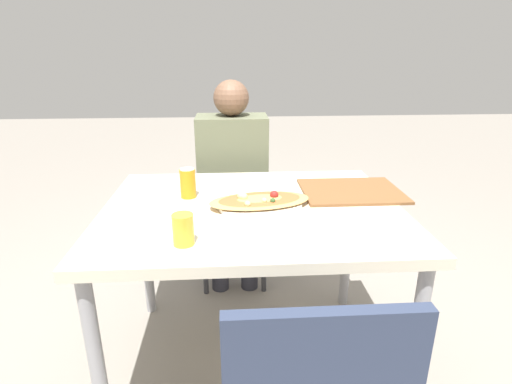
{
  "coord_description": "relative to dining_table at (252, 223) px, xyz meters",
  "views": [
    {
      "loc": [
        -0.08,
        -1.48,
        1.36
      ],
      "look_at": [
        0.01,
        0.0,
        0.83
      ],
      "focal_mm": 28.0,
      "sensor_mm": 36.0,
      "label": 1
    }
  ],
  "objects": [
    {
      "name": "ground_plane",
      "position": [
        0.0,
        0.0,
        -0.69
      ],
      "size": [
        14.0,
        14.0,
        0.0
      ],
      "primitive_type": "plane",
      "color": "gray"
    },
    {
      "name": "dining_table",
      "position": [
        0.0,
        0.0,
        0.0
      ],
      "size": [
        1.18,
        0.92,
        0.77
      ],
      "color": "beige",
      "rests_on": "ground_plane"
    },
    {
      "name": "chair_far_seated",
      "position": [
        -0.07,
        0.8,
        -0.17
      ],
      "size": [
        0.4,
        0.4,
        0.93
      ],
      "rotation": [
        0.0,
        0.0,
        3.14
      ],
      "color": "#2D3851",
      "rests_on": "ground_plane"
    },
    {
      "name": "person_seated",
      "position": [
        -0.07,
        0.68,
        0.02
      ],
      "size": [
        0.39,
        0.26,
        1.21
      ],
      "rotation": [
        0.0,
        0.0,
        3.14
      ],
      "color": "#2D2D38",
      "rests_on": "ground_plane"
    },
    {
      "name": "pizza_main",
      "position": [
        0.03,
        0.0,
        0.09
      ],
      "size": [
        0.43,
        0.34,
        0.06
      ],
      "color": "white",
      "rests_on": "dining_table"
    },
    {
      "name": "soda_can",
      "position": [
        -0.26,
        0.12,
        0.14
      ],
      "size": [
        0.07,
        0.07,
        0.12
      ],
      "color": "orange",
      "rests_on": "dining_table"
    },
    {
      "name": "drink_glass",
      "position": [
        -0.24,
        -0.31,
        0.13
      ],
      "size": [
        0.07,
        0.07,
        0.1
      ],
      "color": "gold",
      "rests_on": "dining_table"
    },
    {
      "name": "serving_tray",
      "position": [
        0.44,
        0.14,
        0.08
      ],
      "size": [
        0.43,
        0.33,
        0.01
      ],
      "color": "brown",
      "rests_on": "dining_table"
    }
  ]
}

